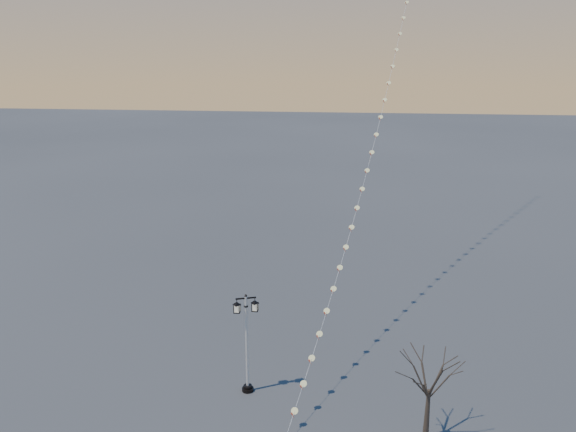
# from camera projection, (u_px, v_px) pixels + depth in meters

# --- Properties ---
(street_lamp) EXTENTS (1.32, 0.76, 5.39)m
(street_lamp) POSITION_uv_depth(u_px,v_px,m) (247.00, 339.00, 28.83)
(street_lamp) COLOR black
(street_lamp) RESTS_ON ground
(bare_tree) EXTENTS (2.70, 2.70, 4.47)m
(bare_tree) POSITION_uv_depth(u_px,v_px,m) (430.00, 377.00, 25.20)
(bare_tree) COLOR #342A21
(bare_tree) RESTS_ON ground
(kite_train) EXTENTS (9.69, 41.53, 34.19)m
(kite_train) POSITION_uv_depth(u_px,v_px,m) (387.00, 50.00, 39.95)
(kite_train) COLOR black
(kite_train) RESTS_ON ground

